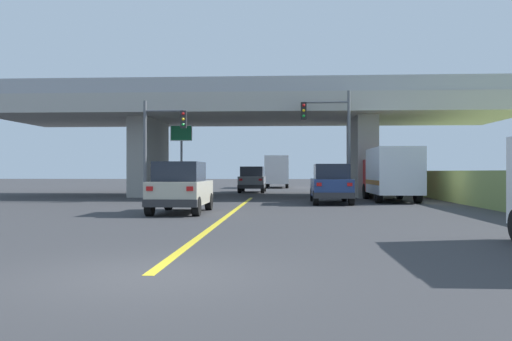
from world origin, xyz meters
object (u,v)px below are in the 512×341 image
highway_sign (181,143)px  traffic_signal_farside (159,137)px  sedan_oncoming (252,179)px  box_truck (391,173)px  traffic_signal_nearside (334,131)px  semi_truck_distant (277,171)px  suv_crossing (331,184)px  suv_lead (181,187)px

highway_sign → traffic_signal_farside: bearing=-93.1°
sedan_oncoming → highway_sign: (-4.13, -7.65, 2.48)m
box_truck → traffic_signal_nearside: traffic_signal_nearside is taller
traffic_signal_nearside → semi_truck_distant: (-3.61, 24.14, -2.25)m
traffic_signal_farside → box_truck: bearing=2.4°
box_truck → semi_truck_distant: size_ratio=0.91×
suv_crossing → traffic_signal_farside: 9.85m
traffic_signal_farside → suv_lead: bearing=-70.9°
box_truck → semi_truck_distant: semi_truck_distant is taller
highway_sign → semi_truck_distant: size_ratio=0.66×
suv_crossing → traffic_signal_farside: bearing=170.6°
sedan_oncoming → highway_sign: bearing=-118.4°
sedan_oncoming → traffic_signal_farside: traffic_signal_farside is taller
suv_lead → sedan_oncoming: 21.23m
traffic_signal_nearside → semi_truck_distant: traffic_signal_nearside is taller
suv_crossing → semi_truck_distant: (-3.24, 26.71, 0.65)m
suv_crossing → traffic_signal_farside: size_ratio=0.85×
traffic_signal_farside → suv_crossing: bearing=-9.9°
traffic_signal_farside → highway_sign: 5.09m
suv_lead → sedan_oncoming: same height
sedan_oncoming → suv_crossing: bearing=-70.9°
traffic_signal_farside → semi_truck_distant: size_ratio=0.77×
box_truck → sedan_oncoming: bearing=124.7°
box_truck → sedan_oncoming: (-8.45, 12.19, -0.53)m
box_truck → highway_sign: size_ratio=1.38×
suv_crossing → sedan_oncoming: same height
suv_crossing → traffic_signal_farside: (-9.38, 1.64, 2.53)m
suv_crossing → box_truck: bearing=32.7°
semi_truck_distant → highway_sign: bearing=-106.3°
suv_crossing → highway_sign: 11.59m
suv_crossing → traffic_signal_nearside: 3.90m
highway_sign → semi_truck_distant: 20.91m
box_truck → traffic_signal_farside: (-12.85, -0.54, 2.00)m
suv_crossing → semi_truck_distant: semi_truck_distant is taller
box_truck → semi_truck_distant: 25.43m
suv_lead → sedan_oncoming: bearing=86.0°
suv_crossing → traffic_signal_nearside: traffic_signal_nearside is taller
semi_truck_distant → sedan_oncoming: bearing=-98.0°
sedan_oncoming → semi_truck_distant: semi_truck_distant is taller
suv_lead → highway_sign: size_ratio=0.90×
traffic_signal_farside → traffic_signal_nearside: bearing=5.5°
box_truck → highway_sign: bearing=160.1°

